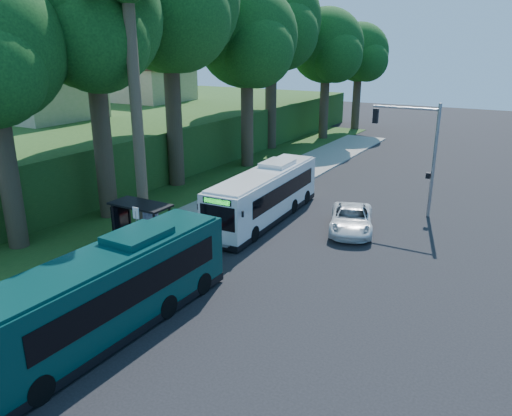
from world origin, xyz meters
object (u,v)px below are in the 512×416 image
Objects in this scene: teal_bus at (106,292)px; white_bus at (265,194)px; pickup at (351,219)px; bus_shelter at (139,216)px.

white_bus is at bearing 95.67° from teal_bus.
white_bus is 14.13m from teal_bus.
pickup is (5.27, 0.70, -0.90)m from white_bus.
bus_shelter is at bearing -155.84° from pickup.
white_bus is 5.40m from pickup.
bus_shelter is at bearing 125.12° from teal_bus.
teal_bus is 2.29× the size of pickup.
pickup is (8.72, 8.00, -1.10)m from bus_shelter.
teal_bus is 15.38m from pickup.
teal_bus reaches higher than pickup.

